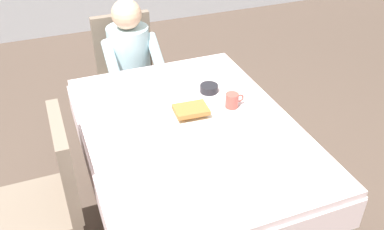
{
  "coord_description": "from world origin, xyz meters",
  "views": [
    {
      "loc": [
        -0.67,
        -1.73,
        2.06
      ],
      "look_at": [
        0.02,
        0.02,
        0.79
      ],
      "focal_mm": 39.57,
      "sensor_mm": 36.0,
      "label": 1
    }
  ],
  "objects_px": {
    "breakfast_stack": "(191,110)",
    "plate_breakfast": "(191,115)",
    "cup_coffee": "(232,100)",
    "fork_left_of_plate": "(160,125)",
    "knife_right_of_plate": "(224,111)",
    "dining_table_main": "(191,139)",
    "chair_left_side": "(50,191)",
    "bowl_butter": "(209,88)",
    "diner_person": "(131,61)",
    "chair_diner": "(127,68)",
    "spoon_near_edge": "(206,149)"
  },
  "relations": [
    {
      "from": "breakfast_stack",
      "to": "plate_breakfast",
      "type": "bearing_deg",
      "value": 60.0
    },
    {
      "from": "cup_coffee",
      "to": "fork_left_of_plate",
      "type": "xyz_separation_m",
      "value": [
        -0.44,
        -0.03,
        -0.04
      ]
    },
    {
      "from": "cup_coffee",
      "to": "knife_right_of_plate",
      "type": "xyz_separation_m",
      "value": [
        -0.06,
        -0.03,
        -0.04
      ]
    },
    {
      "from": "dining_table_main",
      "to": "breakfast_stack",
      "type": "height_order",
      "value": "breakfast_stack"
    },
    {
      "from": "chair_left_side",
      "to": "bowl_butter",
      "type": "height_order",
      "value": "chair_left_side"
    },
    {
      "from": "diner_person",
      "to": "dining_table_main",
      "type": "bearing_deg",
      "value": 94.11
    },
    {
      "from": "fork_left_of_plate",
      "to": "knife_right_of_plate",
      "type": "bearing_deg",
      "value": -89.56
    },
    {
      "from": "cup_coffee",
      "to": "knife_right_of_plate",
      "type": "distance_m",
      "value": 0.08
    },
    {
      "from": "chair_left_side",
      "to": "dining_table_main",
      "type": "bearing_deg",
      "value": -90.0
    },
    {
      "from": "chair_left_side",
      "to": "knife_right_of_plate",
      "type": "bearing_deg",
      "value": -86.47
    },
    {
      "from": "dining_table_main",
      "to": "plate_breakfast",
      "type": "bearing_deg",
      "value": 65.87
    },
    {
      "from": "breakfast_stack",
      "to": "fork_left_of_plate",
      "type": "bearing_deg",
      "value": -175.09
    },
    {
      "from": "chair_diner",
      "to": "knife_right_of_plate",
      "type": "bearing_deg",
      "value": 105.12
    },
    {
      "from": "chair_left_side",
      "to": "cup_coffee",
      "type": "relative_size",
      "value": 8.23
    },
    {
      "from": "plate_breakfast",
      "to": "bowl_butter",
      "type": "bearing_deg",
      "value": 47.09
    },
    {
      "from": "chair_diner",
      "to": "plate_breakfast",
      "type": "relative_size",
      "value": 3.32
    },
    {
      "from": "chair_diner",
      "to": "cup_coffee",
      "type": "relative_size",
      "value": 8.23
    },
    {
      "from": "bowl_butter",
      "to": "spoon_near_edge",
      "type": "height_order",
      "value": "bowl_butter"
    },
    {
      "from": "chair_diner",
      "to": "breakfast_stack",
      "type": "xyz_separation_m",
      "value": [
        0.11,
        -1.09,
        0.25
      ]
    },
    {
      "from": "diner_person",
      "to": "plate_breakfast",
      "type": "xyz_separation_m",
      "value": [
        0.11,
        -0.93,
        0.08
      ]
    },
    {
      "from": "chair_diner",
      "to": "diner_person",
      "type": "xyz_separation_m",
      "value": [
        -0.0,
        -0.16,
        0.14
      ]
    },
    {
      "from": "bowl_butter",
      "to": "knife_right_of_plate",
      "type": "relative_size",
      "value": 0.55
    },
    {
      "from": "spoon_near_edge",
      "to": "breakfast_stack",
      "type": "bearing_deg",
      "value": 97.42
    },
    {
      "from": "bowl_butter",
      "to": "fork_left_of_plate",
      "type": "height_order",
      "value": "bowl_butter"
    },
    {
      "from": "diner_person",
      "to": "cup_coffee",
      "type": "relative_size",
      "value": 9.91
    },
    {
      "from": "diner_person",
      "to": "cup_coffee",
      "type": "height_order",
      "value": "diner_person"
    },
    {
      "from": "dining_table_main",
      "to": "plate_breakfast",
      "type": "relative_size",
      "value": 5.44
    },
    {
      "from": "chair_diner",
      "to": "bowl_butter",
      "type": "height_order",
      "value": "chair_diner"
    },
    {
      "from": "chair_left_side",
      "to": "cup_coffee",
      "type": "distance_m",
      "value": 1.09
    },
    {
      "from": "breakfast_stack",
      "to": "cup_coffee",
      "type": "height_order",
      "value": "cup_coffee"
    },
    {
      "from": "bowl_butter",
      "to": "chair_diner",
      "type": "bearing_deg",
      "value": 109.32
    },
    {
      "from": "breakfast_stack",
      "to": "fork_left_of_plate",
      "type": "height_order",
      "value": "breakfast_stack"
    },
    {
      "from": "chair_left_side",
      "to": "spoon_near_edge",
      "type": "relative_size",
      "value": 6.2
    },
    {
      "from": "fork_left_of_plate",
      "to": "knife_right_of_plate",
      "type": "xyz_separation_m",
      "value": [
        0.38,
        -0.0,
        0.0
      ]
    },
    {
      "from": "cup_coffee",
      "to": "bowl_butter",
      "type": "height_order",
      "value": "cup_coffee"
    },
    {
      "from": "dining_table_main",
      "to": "chair_diner",
      "type": "relative_size",
      "value": 1.64
    },
    {
      "from": "chair_left_side",
      "to": "bowl_butter",
      "type": "bearing_deg",
      "value": -73.69
    },
    {
      "from": "dining_table_main",
      "to": "fork_left_of_plate",
      "type": "distance_m",
      "value": 0.19
    },
    {
      "from": "plate_breakfast",
      "to": "cup_coffee",
      "type": "distance_m",
      "value": 0.26
    },
    {
      "from": "chair_diner",
      "to": "diner_person",
      "type": "distance_m",
      "value": 0.21
    },
    {
      "from": "bowl_butter",
      "to": "plate_breakfast",
      "type": "bearing_deg",
      "value": -132.91
    },
    {
      "from": "plate_breakfast",
      "to": "breakfast_stack",
      "type": "height_order",
      "value": "breakfast_stack"
    },
    {
      "from": "plate_breakfast",
      "to": "dining_table_main",
      "type": "bearing_deg",
      "value": -114.13
    },
    {
      "from": "knife_right_of_plate",
      "to": "spoon_near_edge",
      "type": "bearing_deg",
      "value": 143.59
    },
    {
      "from": "fork_left_of_plate",
      "to": "cup_coffee",
      "type": "bearing_deg",
      "value": -85.86
    },
    {
      "from": "chair_left_side",
      "to": "plate_breakfast",
      "type": "relative_size",
      "value": 3.32
    },
    {
      "from": "breakfast_stack",
      "to": "spoon_near_edge",
      "type": "relative_size",
      "value": 1.28
    },
    {
      "from": "chair_left_side",
      "to": "spoon_near_edge",
      "type": "height_order",
      "value": "chair_left_side"
    },
    {
      "from": "plate_breakfast",
      "to": "spoon_near_edge",
      "type": "bearing_deg",
      "value": -97.14
    },
    {
      "from": "chair_left_side",
      "to": "fork_left_of_plate",
      "type": "xyz_separation_m",
      "value": [
        0.62,
        0.06,
        0.21
      ]
    }
  ]
}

